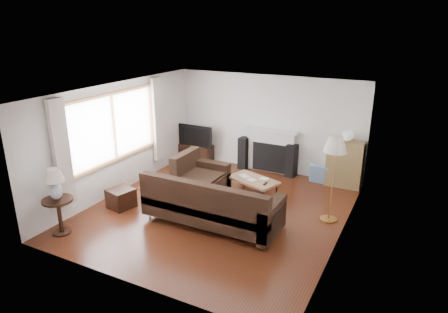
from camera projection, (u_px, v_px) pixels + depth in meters
The scene contains 17 objects.
room at pixel (217, 154), 7.95m from camera, with size 5.10×5.60×2.54m.
window at pixel (114, 127), 8.74m from camera, with size 0.12×2.74×1.54m, color brown.
curtain_near at pixel (61, 154), 7.49m from camera, with size 0.10×0.35×2.10m, color beige.
curtain_far at pixel (158, 119), 10.05m from camera, with size 0.10×0.35×2.10m, color beige.
fireplace at pixel (270, 150), 10.32m from camera, with size 1.40×0.26×1.15m, color white.
tv_stand at pixel (196, 152), 11.25m from camera, with size 0.93×0.42×0.46m, color black.
television at pixel (197, 135), 11.06m from camera, with size 1.03×0.13×0.59m, color black.
speaker_left at pixel (244, 153), 10.60m from camera, with size 0.24×0.28×0.85m, color black.
speaker_right at pixel (291, 161), 10.04m from camera, with size 0.23×0.28×0.84m, color black.
bookshelf at pixel (345, 164), 9.41m from camera, with size 0.82×0.39×1.12m, color olive.
globe_lamp at pixel (348, 136), 9.18m from camera, with size 0.25×0.25×0.25m, color white.
sectional_sofa at pixel (212, 202), 7.66m from camera, with size 2.87×2.10×0.93m, color black.
coffee_table at pixel (253, 188), 8.93m from camera, with size 1.11×0.60×0.43m, color #9A6C49.
footstool at pixel (121, 198), 8.44m from camera, with size 0.48×0.48×0.41m, color black.
floor_lamp at pixel (332, 179), 7.67m from camera, with size 0.45×0.45×1.75m, color #AB773B.
side_table at pixel (60, 216), 7.36m from camera, with size 0.55×0.55×0.69m, color black.
table_lamp at pixel (55, 184), 7.15m from camera, with size 0.36×0.36×0.58m, color silver.
Camera 1 is at (3.56, -6.64, 3.78)m, focal length 32.00 mm.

